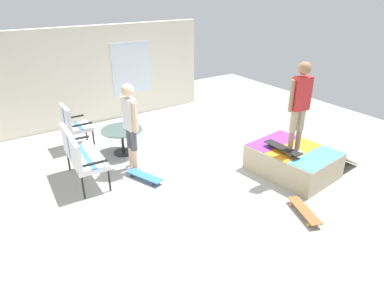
% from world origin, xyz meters
% --- Properties ---
extents(ground_plane, '(12.00, 12.00, 0.10)m').
position_xyz_m(ground_plane, '(0.00, 0.00, -0.05)').
color(ground_plane, '#A8A8A3').
extents(house_facade, '(0.23, 6.00, 2.51)m').
position_xyz_m(house_facade, '(3.80, 0.49, 1.26)').
color(house_facade, silver).
rests_on(house_facade, ground_plane).
extents(skate_ramp, '(1.73, 2.07, 0.53)m').
position_xyz_m(skate_ramp, '(-1.16, -1.62, 0.27)').
color(skate_ramp, tan).
rests_on(skate_ramp, ground_plane).
extents(patio_bench, '(1.28, 0.62, 1.02)m').
position_xyz_m(patio_bench, '(0.81, 2.00, 0.62)').
color(patio_bench, black).
rests_on(patio_bench, ground_plane).
extents(patio_chair_near_house, '(0.62, 0.55, 1.02)m').
position_xyz_m(patio_chair_near_house, '(2.40, 1.67, 0.61)').
color(patio_chair_near_house, black).
rests_on(patio_chair_near_house, ground_plane).
extents(patio_table, '(0.90, 0.90, 0.57)m').
position_xyz_m(patio_table, '(1.53, 0.86, 0.40)').
color(patio_table, black).
rests_on(patio_table, ground_plane).
extents(person_watching, '(0.48, 0.25, 1.78)m').
position_xyz_m(person_watching, '(0.71, 0.99, 1.05)').
color(person_watching, silver).
rests_on(person_watching, ground_plane).
extents(person_skater, '(0.28, 0.47, 1.72)m').
position_xyz_m(person_skater, '(-1.27, -1.44, 1.54)').
color(person_skater, silver).
rests_on(person_skater, skate_ramp).
extents(skateboard_by_bench, '(0.82, 0.47, 0.10)m').
position_xyz_m(skateboard_by_bench, '(0.20, 0.99, 0.08)').
color(skateboard_by_bench, '#3372B2').
rests_on(skateboard_by_bench, ground_plane).
extents(skateboard_spare, '(0.82, 0.47, 0.10)m').
position_xyz_m(skateboard_spare, '(-2.24, -0.69, 0.08)').
color(skateboard_spare, brown).
rests_on(skateboard_spare, ground_plane).
extents(skateboard_on_ramp, '(0.80, 0.22, 0.10)m').
position_xyz_m(skateboard_on_ramp, '(-1.13, -1.29, 0.62)').
color(skateboard_on_ramp, black).
rests_on(skateboard_on_ramp, skate_ramp).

